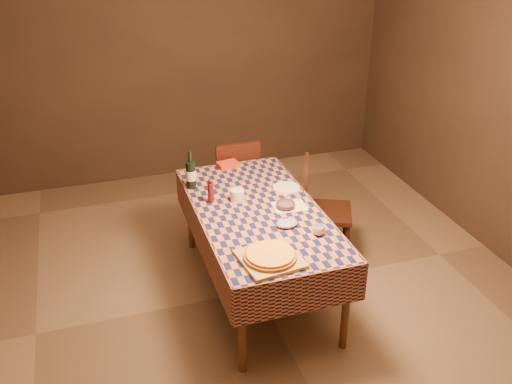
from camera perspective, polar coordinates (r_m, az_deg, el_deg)
room at (r=4.16m, az=0.21°, el=5.22°), size 5.00×5.10×2.70m
dining_table at (r=4.45m, az=0.20°, el=-2.64°), size 0.94×1.84×0.77m
cutting_board at (r=3.81m, az=1.42°, el=-6.72°), size 0.43×0.43×0.02m
pizza at (r=3.79m, az=1.42°, el=-6.35°), size 0.38×0.38×0.04m
pepper_mill at (r=4.49m, az=-4.56°, el=0.07°), size 0.05×0.05×0.20m
bowl at (r=4.43m, az=2.97°, el=-1.35°), size 0.16×0.16×0.05m
wine_glass at (r=4.76m, az=-6.32°, el=1.65°), size 0.08×0.08×0.14m
wine_bottle at (r=4.73m, az=-6.53°, el=1.77°), size 0.11×0.11×0.33m
deli_tub at (r=4.53m, az=-1.88°, el=-0.32°), size 0.14×0.14×0.09m
takeout_container at (r=5.12m, az=-2.82°, el=2.75°), size 0.20×0.15×0.05m
white_plate at (r=4.74m, az=3.05°, el=0.42°), size 0.27×0.27×0.01m
tumbler at (r=4.10m, az=6.30°, el=-3.81°), size 0.11×0.11×0.07m
flour_patch at (r=4.47m, az=3.36°, el=-1.41°), size 0.26×0.21×0.00m
flour_bag at (r=4.19m, az=3.09°, el=-3.17°), size 0.17×0.13×0.05m
chair_far at (r=5.47m, az=-2.07°, el=1.34°), size 0.42×0.43×0.93m
chair_right at (r=5.03m, az=6.22°, el=-1.27°), size 0.56×0.56×0.93m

